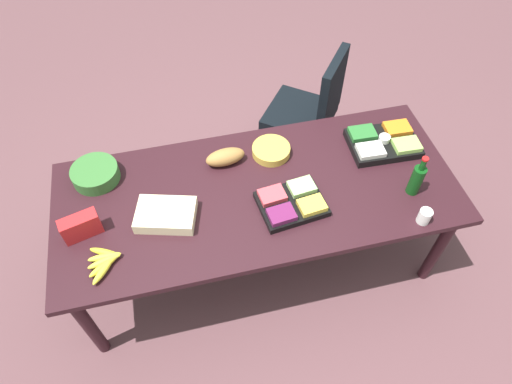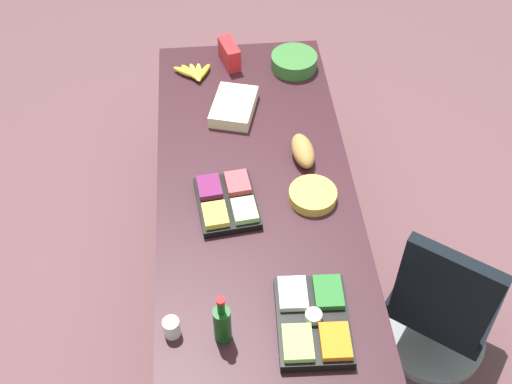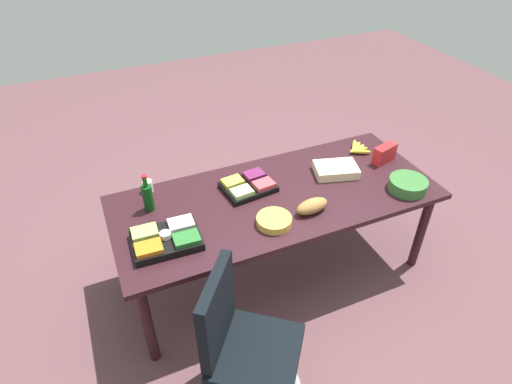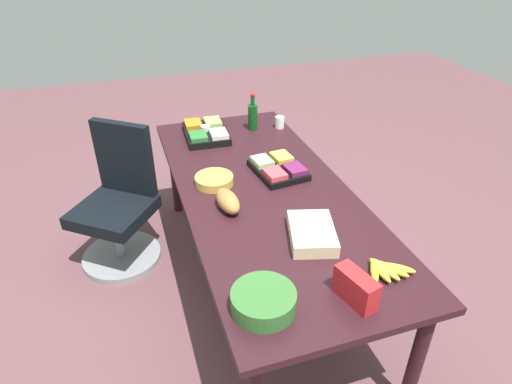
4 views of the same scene
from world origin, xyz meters
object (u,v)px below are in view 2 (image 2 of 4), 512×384
object	(u,v)px
office_chair	(441,309)
chip_bowl	(313,195)
conference_table	(255,190)
wine_bottle	(222,323)
fruit_platter	(227,202)
sheet_cake	(234,107)
veggie_tray	(313,320)
banana_bunch	(194,72)
paper_cup	(172,328)
bread_loaf	(303,151)
chip_bag_red	(229,54)
salad_bowl	(294,62)

from	to	relation	value
office_chair	chip_bowl	bearing A→B (deg)	53.20
conference_table	wine_bottle	size ratio (longest dim) A/B	8.29
fruit_platter	chip_bowl	world-z (taller)	fruit_platter
sheet_cake	veggie_tray	size ratio (longest dim) A/B	0.74
chip_bowl	wine_bottle	xyz separation A→B (m)	(-0.72, 0.48, 0.08)
fruit_platter	banana_bunch	world-z (taller)	fruit_platter
conference_table	paper_cup	world-z (taller)	paper_cup
bread_loaf	office_chair	bearing A→B (deg)	-140.39
veggie_tray	chip_bag_red	bearing A→B (deg)	7.28
banana_bunch	paper_cup	distance (m)	1.71
fruit_platter	chip_bag_red	bearing A→B (deg)	-4.21
conference_table	sheet_cake	size ratio (longest dim) A/B	7.29
fruit_platter	salad_bowl	size ratio (longest dim) A/B	1.43
sheet_cake	bread_loaf	world-z (taller)	bread_loaf
office_chair	veggie_tray	xyz separation A→B (m)	(-0.24, 0.70, 0.41)
conference_table	sheet_cake	world-z (taller)	sheet_cake
banana_bunch	bread_loaf	size ratio (longest dim) A/B	1.00
office_chair	salad_bowl	size ratio (longest dim) A/B	3.64
bread_loaf	paper_cup	world-z (taller)	bread_loaf
wine_bottle	sheet_cake	bearing A→B (deg)	-5.61
wine_bottle	conference_table	bearing A→B (deg)	-13.55
salad_bowl	bread_loaf	size ratio (longest dim) A/B	1.14
banana_bunch	bread_loaf	world-z (taller)	bread_loaf
fruit_platter	conference_table	bearing A→B (deg)	-43.65
salad_bowl	bread_loaf	distance (m)	0.77
conference_table	wine_bottle	world-z (taller)	wine_bottle
fruit_platter	sheet_cake	xyz separation A→B (m)	(0.69, -0.08, 0.00)
office_chair	banana_bunch	distance (m)	1.91
fruit_platter	salad_bowl	bearing A→B (deg)	-23.63
banana_bunch	wine_bottle	bearing A→B (deg)	-177.59
wine_bottle	chip_bowl	bearing A→B (deg)	-33.68
office_chair	fruit_platter	world-z (taller)	office_chair
salad_bowl	paper_cup	distance (m)	1.88
conference_table	bread_loaf	distance (m)	0.32
fruit_platter	paper_cup	xyz separation A→B (m)	(-0.67, 0.27, 0.01)
sheet_cake	wine_bottle	distance (m)	1.41
chip_bag_red	paper_cup	world-z (taller)	chip_bag_red
banana_bunch	sheet_cake	bearing A→B (deg)	-148.25
sheet_cake	wine_bottle	size ratio (longest dim) A/B	1.14
veggie_tray	wine_bottle	size ratio (longest dim) A/B	1.54
sheet_cake	veggie_tray	world-z (taller)	veggie_tray
salad_bowl	bread_loaf	world-z (taller)	bread_loaf
conference_table	chip_bowl	xyz separation A→B (m)	(-0.15, -0.27, 0.10)
salad_bowl	paper_cup	bearing A→B (deg)	157.18
salad_bowl	wine_bottle	size ratio (longest dim) A/B	0.97
sheet_cake	banana_bunch	bearing A→B (deg)	31.75
wine_bottle	banana_bunch	bearing A→B (deg)	2.41
sheet_cake	paper_cup	size ratio (longest dim) A/B	3.56
fruit_platter	banana_bunch	xyz separation A→B (m)	(1.03, 0.13, -0.01)
wine_bottle	bread_loaf	world-z (taller)	wine_bottle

